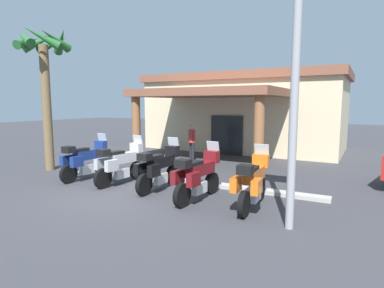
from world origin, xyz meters
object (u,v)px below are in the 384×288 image
(motorcycle_blue, at_px, (85,160))
(motorcycle_maroon, at_px, (197,176))
(roadside_sign, at_px, (297,30))
(palm_tree_roadside, at_px, (45,65))
(pedestrian, at_px, (192,140))
(motorcycle_silver, at_px, (120,164))
(motel_building, at_px, (245,111))
(motorcycle_orange, at_px, (253,182))
(motorcycle_black, at_px, (159,168))

(motorcycle_blue, height_order, motorcycle_maroon, same)
(motorcycle_blue, height_order, roadside_sign, roadside_sign)
(palm_tree_roadside, bearing_deg, pedestrian, 48.50)
(motorcycle_silver, distance_m, roadside_sign, 6.99)
(motorcycle_blue, relative_size, pedestrian, 1.27)
(motorcycle_silver, bearing_deg, roadside_sign, -95.32)
(pedestrian, xyz_separation_m, roadside_sign, (5.87, -6.45, 3.21))
(motel_building, xyz_separation_m, motorcycle_blue, (-2.48, -10.40, -1.58))
(motel_building, height_order, roadside_sign, roadside_sign)
(motorcycle_maroon, distance_m, roadside_sign, 4.53)
(motorcycle_orange, xyz_separation_m, palm_tree_roadside, (-8.92, 0.82, 3.58))
(pedestrian, distance_m, roadside_sign, 9.29)
(motorcycle_orange, distance_m, roadside_sign, 3.81)
(motel_building, xyz_separation_m, motorcycle_black, (0.70, -10.36, -1.58))
(pedestrian, xyz_separation_m, palm_tree_roadside, (-4.17, -4.72, 3.26))
(motorcycle_blue, relative_size, motorcycle_orange, 1.00)
(motorcycle_silver, height_order, pedestrian, pedestrian)
(motorcycle_black, relative_size, motorcycle_orange, 1.00)
(motel_building, bearing_deg, motorcycle_maroon, -76.65)
(motorcycle_maroon, height_order, palm_tree_roadside, palm_tree_roadside)
(motorcycle_blue, height_order, motorcycle_silver, same)
(motorcycle_maroon, bearing_deg, pedestrian, 35.26)
(motorcycle_black, bearing_deg, motel_building, 5.62)
(motorcycle_orange, bearing_deg, palm_tree_roadside, 83.11)
(motorcycle_maroon, height_order, pedestrian, pedestrian)
(motel_building, bearing_deg, motorcycle_black, -84.80)
(motel_building, height_order, palm_tree_roadside, palm_tree_roadside)
(motorcycle_orange, bearing_deg, motorcycle_black, 81.81)
(motorcycle_maroon, bearing_deg, roadside_sign, -101.89)
(motorcycle_blue, height_order, pedestrian, pedestrian)
(motel_building, xyz_separation_m, motorcycle_orange, (3.88, -10.73, -1.58))
(motorcycle_black, xyz_separation_m, palm_tree_roadside, (-5.74, 0.46, 3.58))
(motorcycle_silver, bearing_deg, pedestrian, 6.76)
(motel_building, distance_m, palm_tree_roadside, 11.29)
(motel_building, relative_size, palm_tree_roadside, 2.02)
(motel_building, height_order, motorcycle_maroon, motel_building)
(motorcycle_blue, distance_m, motorcycle_maroon, 4.79)
(motorcycle_silver, relative_size, roadside_sign, 0.35)
(motel_building, bearing_deg, motorcycle_silver, -93.59)
(motorcycle_silver, height_order, roadside_sign, roadside_sign)
(motel_building, distance_m, pedestrian, 5.41)
(pedestrian, distance_m, palm_tree_roadside, 7.09)
(motorcycle_blue, distance_m, roadside_sign, 8.37)
(palm_tree_roadside, bearing_deg, motorcycle_maroon, -6.72)
(motorcycle_black, distance_m, pedestrian, 5.42)
(motorcycle_silver, distance_m, palm_tree_roadside, 5.49)
(motorcycle_blue, bearing_deg, motorcycle_orange, -91.21)
(motel_building, distance_m, motorcycle_orange, 11.52)
(motorcycle_black, bearing_deg, pedestrian, 18.60)
(motorcycle_maroon, bearing_deg, motorcycle_black, 81.39)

